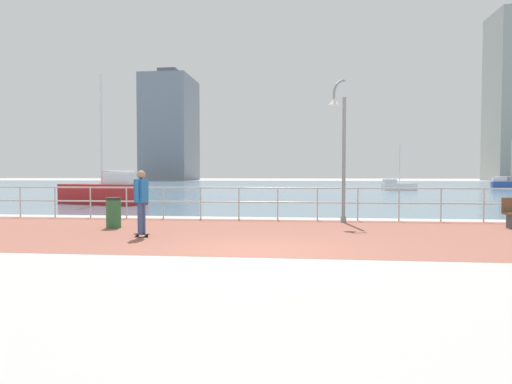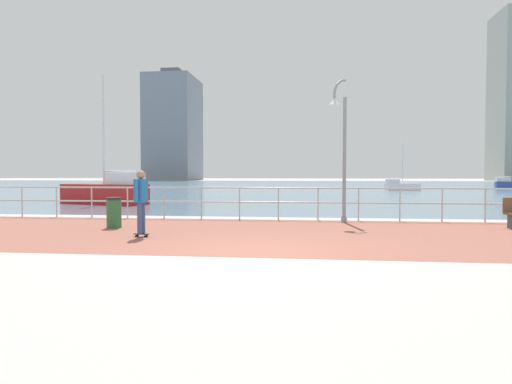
# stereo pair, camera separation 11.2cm
# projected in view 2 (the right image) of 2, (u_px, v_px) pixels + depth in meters

# --- Properties ---
(ground) EXTENTS (220.00, 220.00, 0.00)m
(ground) POSITION_uv_depth(u_px,v_px,m) (299.00, 189.00, 49.14)
(ground) COLOR #ADAAA5
(brick_paving) EXTENTS (28.00, 7.30, 0.01)m
(brick_paving) POSITION_uv_depth(u_px,v_px,m) (269.00, 233.00, 12.41)
(brick_paving) COLOR #935647
(brick_paving) RESTS_ON ground
(harbor_water) EXTENTS (180.00, 88.00, 0.00)m
(harbor_water) POSITION_uv_depth(u_px,v_px,m) (301.00, 186.00, 60.68)
(harbor_water) COLOR slate
(harbor_water) RESTS_ON ground
(waterfront_railing) EXTENTS (25.25, 0.06, 1.16)m
(waterfront_railing) POSITION_uv_depth(u_px,v_px,m) (278.00, 197.00, 16.00)
(waterfront_railing) COLOR #B2BCC1
(waterfront_railing) RESTS_ON ground
(lamppost) EXTENTS (0.64, 0.68, 4.80)m
(lamppost) POSITION_uv_depth(u_px,v_px,m) (341.00, 143.00, 14.95)
(lamppost) COLOR gray
(lamppost) RESTS_ON ground
(skateboarder) EXTENTS (0.41, 0.56, 1.73)m
(skateboarder) POSITION_uv_depth(u_px,v_px,m) (141.00, 197.00, 11.63)
(skateboarder) COLOR black
(skateboarder) RESTS_ON ground
(trash_bin) EXTENTS (0.46, 0.46, 0.93)m
(trash_bin) POSITION_uv_depth(u_px,v_px,m) (114.00, 212.00, 13.67)
(trash_bin) COLOR #2D6638
(trash_bin) RESTS_ON ground
(sailboat_yellow) EXTENTS (3.47, 1.72, 4.67)m
(sailboat_yellow) POSITION_uv_depth(u_px,v_px,m) (401.00, 186.00, 44.42)
(sailboat_yellow) COLOR white
(sailboat_yellow) RESTS_ON ground
(sailboat_teal) EXTENTS (5.25, 3.08, 7.05)m
(sailboat_teal) POSITION_uv_depth(u_px,v_px,m) (107.00, 192.00, 24.54)
(sailboat_teal) COLOR #B21E1E
(sailboat_teal) RESTS_ON ground
(tower_glass) EXTENTS (11.92, 16.46, 28.76)m
(tower_glass) POSITION_uv_depth(u_px,v_px,m) (174.00, 129.00, 118.62)
(tower_glass) COLOR slate
(tower_glass) RESTS_ON ground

